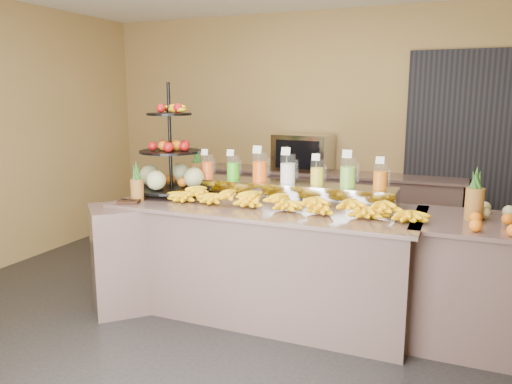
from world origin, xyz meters
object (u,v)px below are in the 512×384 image
Objects in this scene: pitcher_tray at (288,191)px; right_fruit_pile at (496,216)px; banana_heap at (287,199)px; condiment_caddy at (129,202)px; oven_warmer at (303,153)px; fruit_stand at (176,167)px.

pitcher_tray is 4.19× the size of right_fruit_pile.
banana_heap reaches higher than condiment_caddy.
right_fruit_pile is at bearing -41.95° from oven_warmer.
condiment_caddy is 0.39× the size of right_fruit_pile.
fruit_stand is at bearing -170.79° from pitcher_tray.
banana_heap is at bearing 13.11° from condiment_caddy.
banana_heap is 12.25× the size of condiment_caddy.
oven_warmer is at bearing 135.66° from right_fruit_pile.
right_fruit_pile is (1.62, -0.29, -0.00)m from pitcher_tray.
fruit_stand is (-1.13, 0.19, 0.17)m from banana_heap.
pitcher_tray is 1.72m from oven_warmer.
condiment_caddy is 0.26× the size of oven_warmer.
oven_warmer is (0.79, 2.32, 0.21)m from condiment_caddy.
fruit_stand reaches higher than oven_warmer.
oven_warmer is at bearing 75.91° from fruit_stand.
fruit_stand reaches higher than pitcher_tray.
oven_warmer is (-0.51, 2.02, 0.13)m from banana_heap.
condiment_caddy is at bearing -106.38° from oven_warmer.
oven_warmer is (-2.01, 1.96, 0.14)m from right_fruit_pile.
condiment_caddy is (-0.16, -0.49, -0.24)m from fruit_stand.
banana_heap is (0.12, -0.35, 0.01)m from pitcher_tray.
right_fruit_pile is 0.68× the size of oven_warmer.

